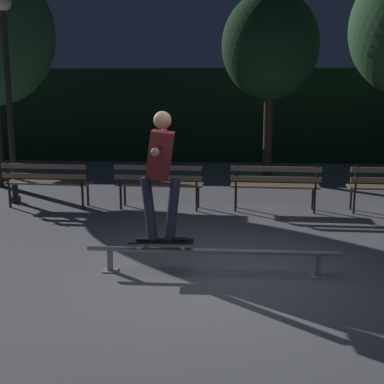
{
  "coord_description": "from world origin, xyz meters",
  "views": [
    {
      "loc": [
        0.23,
        -6.02,
        2.24
      ],
      "look_at": [
        -0.31,
        0.93,
        0.85
      ],
      "focal_mm": 49.74,
      "sensor_mm": 36.0,
      "label": 1
    }
  ],
  "objects_px": {
    "park_bench_left_center": "(159,181)",
    "park_bench_right_center": "(275,182)",
    "grind_rail": "(213,254)",
    "park_bench_leftmost": "(47,179)",
    "tree_behind_benches": "(270,46)",
    "skateboard": "(161,242)",
    "lamp_post_left": "(7,73)",
    "skateboarder": "(161,165)"
  },
  "relations": [
    {
      "from": "skateboarder",
      "to": "lamp_post_left",
      "type": "relative_size",
      "value": 0.4
    },
    {
      "from": "park_bench_left_center",
      "to": "tree_behind_benches",
      "type": "distance_m",
      "value": 4.86
    },
    {
      "from": "park_bench_leftmost",
      "to": "park_bench_left_center",
      "type": "relative_size",
      "value": 1.0
    },
    {
      "from": "tree_behind_benches",
      "to": "skateboarder",
      "type": "bearing_deg",
      "value": -103.85
    },
    {
      "from": "park_bench_leftmost",
      "to": "skateboard",
      "type": "bearing_deg",
      "value": -52.19
    },
    {
      "from": "skateboard",
      "to": "grind_rail",
      "type": "bearing_deg",
      "value": 0.0
    },
    {
      "from": "grind_rail",
      "to": "lamp_post_left",
      "type": "height_order",
      "value": "lamp_post_left"
    },
    {
      "from": "park_bench_right_center",
      "to": "tree_behind_benches",
      "type": "height_order",
      "value": "tree_behind_benches"
    },
    {
      "from": "grind_rail",
      "to": "park_bench_right_center",
      "type": "xyz_separation_m",
      "value": [
        0.99,
        3.36,
        0.29
      ]
    },
    {
      "from": "park_bench_right_center",
      "to": "park_bench_left_center",
      "type": "bearing_deg",
      "value": 180.0
    },
    {
      "from": "park_bench_left_center",
      "to": "lamp_post_left",
      "type": "height_order",
      "value": "lamp_post_left"
    },
    {
      "from": "skateboard",
      "to": "lamp_post_left",
      "type": "relative_size",
      "value": 0.2
    },
    {
      "from": "grind_rail",
      "to": "park_bench_leftmost",
      "type": "relative_size",
      "value": 1.91
    },
    {
      "from": "park_bench_leftmost",
      "to": "tree_behind_benches",
      "type": "relative_size",
      "value": 0.36
    },
    {
      "from": "park_bench_left_center",
      "to": "tree_behind_benches",
      "type": "height_order",
      "value": "tree_behind_benches"
    },
    {
      "from": "park_bench_left_center",
      "to": "tree_behind_benches",
      "type": "xyz_separation_m",
      "value": [
        2.18,
        3.47,
        2.62
      ]
    },
    {
      "from": "grind_rail",
      "to": "lamp_post_left",
      "type": "bearing_deg",
      "value": 137.04
    },
    {
      "from": "park_bench_leftmost",
      "to": "park_bench_right_center",
      "type": "relative_size",
      "value": 1.0
    },
    {
      "from": "park_bench_right_center",
      "to": "tree_behind_benches",
      "type": "xyz_separation_m",
      "value": [
        0.07,
        3.47,
        2.62
      ]
    },
    {
      "from": "grind_rail",
      "to": "tree_behind_benches",
      "type": "relative_size",
      "value": 0.69
    },
    {
      "from": "tree_behind_benches",
      "to": "lamp_post_left",
      "type": "relative_size",
      "value": 1.14
    },
    {
      "from": "park_bench_leftmost",
      "to": "grind_rail",
      "type": "bearing_deg",
      "value": -46.12
    },
    {
      "from": "grind_rail",
      "to": "park_bench_leftmost",
      "type": "distance_m",
      "value": 4.67
    },
    {
      "from": "grind_rail",
      "to": "park_bench_left_center",
      "type": "bearing_deg",
      "value": 108.42
    },
    {
      "from": "grind_rail",
      "to": "park_bench_right_center",
      "type": "relative_size",
      "value": 1.91
    },
    {
      "from": "skateboarder",
      "to": "tree_behind_benches",
      "type": "height_order",
      "value": "tree_behind_benches"
    },
    {
      "from": "tree_behind_benches",
      "to": "park_bench_right_center",
      "type": "bearing_deg",
      "value": -91.14
    },
    {
      "from": "skateboarder",
      "to": "park_bench_left_center",
      "type": "height_order",
      "value": "skateboarder"
    },
    {
      "from": "park_bench_left_center",
      "to": "tree_behind_benches",
      "type": "bearing_deg",
      "value": 57.84
    },
    {
      "from": "skateboard",
      "to": "tree_behind_benches",
      "type": "distance_m",
      "value": 7.55
    },
    {
      "from": "skateboard",
      "to": "park_bench_right_center",
      "type": "distance_m",
      "value": 3.73
    },
    {
      "from": "lamp_post_left",
      "to": "park_bench_right_center",
      "type": "bearing_deg",
      "value": -4.32
    },
    {
      "from": "skateboard",
      "to": "park_bench_left_center",
      "type": "distance_m",
      "value": 3.4
    },
    {
      "from": "park_bench_left_center",
      "to": "lamp_post_left",
      "type": "distance_m",
      "value": 3.51
    },
    {
      "from": "skateboarder",
      "to": "lamp_post_left",
      "type": "bearing_deg",
      "value": 132.24
    },
    {
      "from": "park_bench_left_center",
      "to": "park_bench_right_center",
      "type": "relative_size",
      "value": 1.0
    },
    {
      "from": "park_bench_left_center",
      "to": "park_bench_right_center",
      "type": "bearing_deg",
      "value": 0.0
    },
    {
      "from": "park_bench_right_center",
      "to": "lamp_post_left",
      "type": "bearing_deg",
      "value": 175.68
    },
    {
      "from": "skateboarder",
      "to": "tree_behind_benches",
      "type": "bearing_deg",
      "value": 76.15
    },
    {
      "from": "grind_rail",
      "to": "park_bench_leftmost",
      "type": "height_order",
      "value": "park_bench_leftmost"
    },
    {
      "from": "skateboarder",
      "to": "tree_behind_benches",
      "type": "distance_m",
      "value": 7.26
    },
    {
      "from": "grind_rail",
      "to": "skateboard",
      "type": "relative_size",
      "value": 3.89
    }
  ]
}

